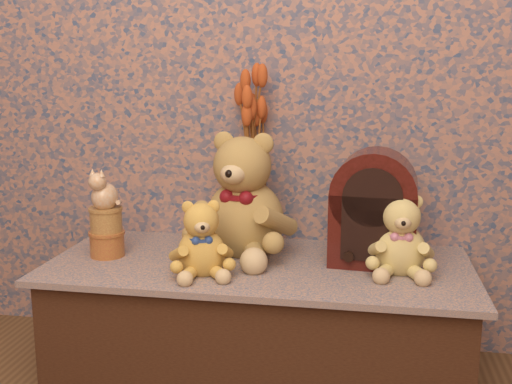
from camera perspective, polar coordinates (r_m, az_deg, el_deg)
display_shelf at (r=2.04m, az=0.25°, el=-11.71°), size 1.34×0.60×0.38m
teddy_large at (r=2.01m, az=-1.06°, el=0.27°), size 0.42×0.47×0.44m
teddy_medium at (r=1.84m, az=-5.14°, el=-3.96°), size 0.26×0.28×0.24m
teddy_small at (r=1.89m, az=13.33°, el=-3.55°), size 0.21×0.25×0.26m
cathedral_radio at (r=1.95m, az=10.95°, el=-1.40°), size 0.28×0.21×0.36m
ceramic_vase at (r=2.15m, az=-0.40°, el=-2.51°), size 0.14×0.14×0.18m
dried_stalks at (r=2.09m, az=-0.41°, el=5.38°), size 0.28×0.28×0.41m
biscuit_tin_lower at (r=2.08m, az=-13.71°, el=-4.74°), size 0.14×0.14×0.08m
biscuit_tin_upper at (r=2.06m, az=-13.82°, el=-2.59°), size 0.14×0.14×0.08m
cat_figurine at (r=2.04m, az=-13.97°, el=0.38°), size 0.12×0.13×0.14m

